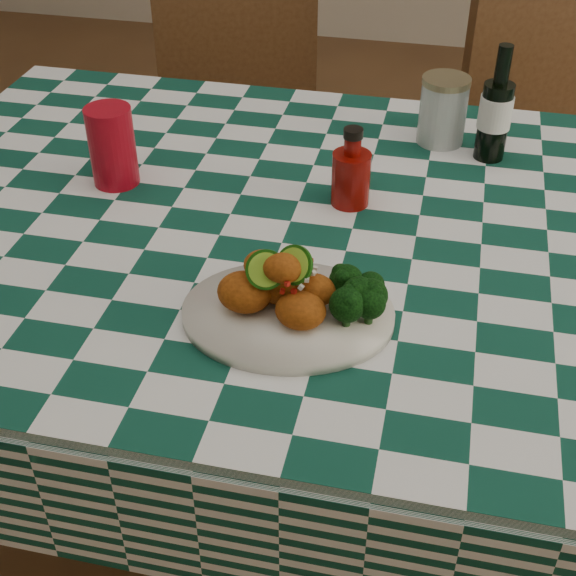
% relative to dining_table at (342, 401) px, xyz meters
% --- Properties ---
extents(ground, '(5.00, 5.00, 0.00)m').
position_rel_dining_table_xyz_m(ground, '(0.00, 0.00, -0.39)').
color(ground, brown).
rests_on(ground, ground).
extents(dining_table, '(1.66, 1.06, 0.79)m').
position_rel_dining_table_xyz_m(dining_table, '(0.00, 0.00, 0.00)').
color(dining_table, '#0E3F30').
rests_on(dining_table, ground).
extents(plate, '(0.32, 0.27, 0.02)m').
position_rel_dining_table_xyz_m(plate, '(-0.05, -0.25, 0.40)').
color(plate, silver).
rests_on(plate, dining_table).
extents(fried_chicken_pile, '(0.14, 0.11, 0.09)m').
position_rel_dining_table_xyz_m(fried_chicken_pile, '(-0.06, -0.25, 0.46)').
color(fried_chicken_pile, '#A3490F').
rests_on(fried_chicken_pile, plate).
extents(broccoli_side, '(0.08, 0.08, 0.06)m').
position_rel_dining_table_xyz_m(broccoli_side, '(0.04, -0.24, 0.44)').
color(broccoli_side, black).
rests_on(broccoli_side, plate).
extents(red_tumbler, '(0.10, 0.10, 0.14)m').
position_rel_dining_table_xyz_m(red_tumbler, '(-0.43, 0.06, 0.46)').
color(red_tumbler, '#9F0817').
rests_on(red_tumbler, dining_table).
extents(ketchup_bottle, '(0.07, 0.07, 0.14)m').
position_rel_dining_table_xyz_m(ketchup_bottle, '(-0.02, 0.08, 0.46)').
color(ketchup_bottle, '#6F0905').
rests_on(ketchup_bottle, dining_table).
extents(mason_jar, '(0.11, 0.11, 0.13)m').
position_rel_dining_table_xyz_m(mason_jar, '(0.11, 0.34, 0.46)').
color(mason_jar, '#B2BCBA').
rests_on(mason_jar, dining_table).
extents(beer_bottle, '(0.08, 0.08, 0.21)m').
position_rel_dining_table_xyz_m(beer_bottle, '(0.21, 0.30, 0.50)').
color(beer_bottle, black).
rests_on(beer_bottle, dining_table).
extents(wooden_chair_left, '(0.55, 0.56, 0.93)m').
position_rel_dining_table_xyz_m(wooden_chair_left, '(-0.38, 0.72, 0.07)').
color(wooden_chair_left, '#472814').
rests_on(wooden_chair_left, ground).
extents(wooden_chair_right, '(0.62, 0.63, 1.01)m').
position_rel_dining_table_xyz_m(wooden_chair_right, '(0.45, 0.76, 0.11)').
color(wooden_chair_right, '#472814').
rests_on(wooden_chair_right, ground).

